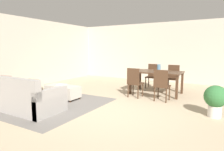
{
  "coord_description": "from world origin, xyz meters",
  "views": [
    {
      "loc": [
        2.18,
        -3.97,
        1.5
      ],
      "look_at": [
        -0.79,
        1.25,
        0.67
      ],
      "focal_mm": 30.99,
      "sensor_mm": 36.0,
      "label": 1
    }
  ],
  "objects": [
    {
      "name": "dining_table",
      "position": [
        0.31,
        2.32,
        0.67
      ],
      "size": [
        1.63,
        0.99,
        0.76
      ],
      "color": "#422B1C",
      "rests_on": "ground_plane"
    },
    {
      "name": "book_on_ottoman",
      "position": [
        -2.02,
        0.3,
        0.42
      ],
      "size": [
        0.3,
        0.26,
        0.03
      ],
      "primitive_type": "cube",
      "rotation": [
        0.0,
        0.0,
        0.24
      ],
      "color": "silver",
      "rests_on": "ottoman_table"
    },
    {
      "name": "ground_plane",
      "position": [
        0.0,
        0.0,
        0.0
      ],
      "size": [
        10.8,
        10.8,
        0.0
      ],
      "primitive_type": "plane",
      "color": "tan"
    },
    {
      "name": "vase_centerpiece",
      "position": [
        0.37,
        2.36,
        0.88
      ],
      "size": [
        0.12,
        0.12,
        0.24
      ],
      "primitive_type": "cylinder",
      "color": "slate",
      "rests_on": "dining_table"
    },
    {
      "name": "area_rug",
      "position": [
        -2.0,
        -0.36,
        0.0
      ],
      "size": [
        3.0,
        2.8,
        0.01
      ],
      "primitive_type": "cube",
      "color": "slate",
      "rests_on": "ground_plane"
    },
    {
      "name": "dining_chair_near_right",
      "position": [
        0.72,
        1.44,
        0.52
      ],
      "size": [
        0.41,
        0.41,
        0.92
      ],
      "color": "#422B1C",
      "rests_on": "ground_plane"
    },
    {
      "name": "couch",
      "position": [
        -2.03,
        -1.03,
        0.3
      ],
      "size": [
        1.98,
        0.92,
        0.86
      ],
      "color": "gray",
      "rests_on": "ground_plane"
    },
    {
      "name": "wall_left",
      "position": [
        -4.5,
        0.5,
        1.35
      ],
      "size": [
        0.12,
        11.0,
        2.7
      ],
      "primitive_type": "cube",
      "color": "#BCB2A0",
      "rests_on": "ground_plane"
    },
    {
      "name": "dining_chair_near_left",
      "position": [
        -0.13,
        1.47,
        0.52
      ],
      "size": [
        0.42,
        0.42,
        0.92
      ],
      "color": "#422B1C",
      "rests_on": "ground_plane"
    },
    {
      "name": "dining_chair_far_right",
      "position": [
        0.67,
        3.16,
        0.52
      ],
      "size": [
        0.42,
        0.42,
        0.92
      ],
      "color": "#422B1C",
      "rests_on": "ground_plane"
    },
    {
      "name": "dining_chair_far_left",
      "position": [
        -0.12,
        3.22,
        0.52
      ],
      "size": [
        0.4,
        0.4,
        0.92
      ],
      "color": "#422B1C",
      "rests_on": "ground_plane"
    },
    {
      "name": "potted_plant",
      "position": [
        2.11,
        0.74,
        0.42
      ],
      "size": [
        0.49,
        0.49,
        0.71
      ],
      "color": "beige",
      "rests_on": "ground_plane"
    },
    {
      "name": "ottoman_table",
      "position": [
        -1.97,
        0.27,
        0.23
      ],
      "size": [
        1.09,
        0.5,
        0.4
      ],
      "color": "#B7AD9E",
      "rests_on": "ground_plane"
    },
    {
      "name": "wall_back",
      "position": [
        0.0,
        5.0,
        1.35
      ],
      "size": [
        9.0,
        0.12,
        2.7
      ],
      "primitive_type": "cube",
      "color": "#BCB2A0",
      "rests_on": "ground_plane"
    }
  ]
}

